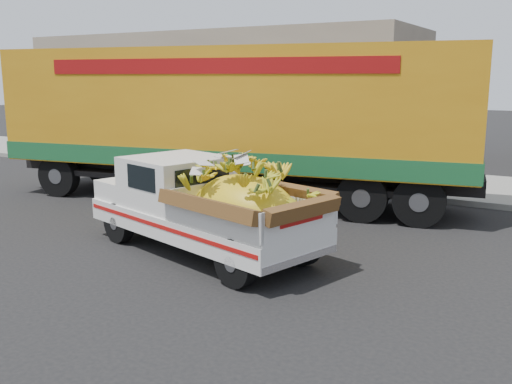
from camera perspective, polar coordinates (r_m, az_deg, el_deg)
The scene contains 6 objects.
ground at distance 11.17m, azimuth -9.64°, elevation -4.89°, with size 100.00×100.00×0.00m, color black.
curb at distance 16.29m, azimuth 4.44°, elevation 0.68°, with size 60.00×0.25×0.15m, color gray.
sidewalk at distance 18.18m, azimuth 7.31°, elevation 1.74°, with size 60.00×4.00×0.14m, color gray.
building_left at distance 26.95m, azimuth -3.58°, elevation 10.14°, with size 18.00×6.00×5.00m, color gray.
pickup_truck at distance 9.89m, azimuth -4.11°, elevation -1.53°, with size 5.04×2.96×1.67m.
semi_trailer at distance 14.26m, azimuth -2.49°, elevation 7.47°, with size 12.08×4.54×3.80m.
Camera 1 is at (6.90, -8.21, 3.12)m, focal length 40.00 mm.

